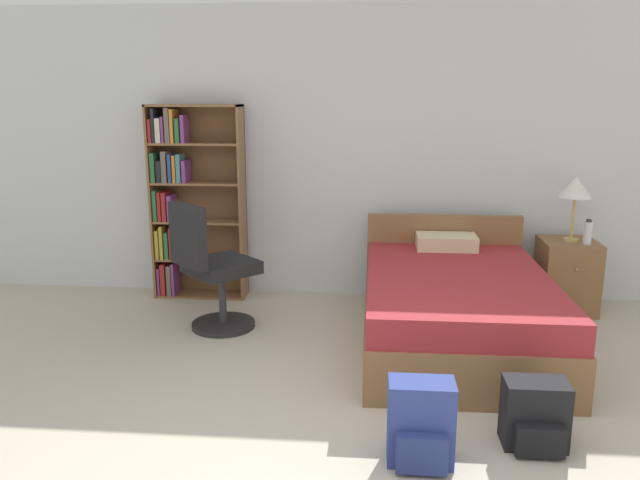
{
  "coord_description": "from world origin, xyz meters",
  "views": [
    {
      "loc": [
        0.1,
        -2.41,
        1.84
      ],
      "look_at": [
        -0.28,
        1.98,
        0.8
      ],
      "focal_mm": 35.0,
      "sensor_mm": 36.0,
      "label": 1
    }
  ],
  "objects_px": {
    "backpack_black": "(535,416)",
    "water_bottle": "(588,232)",
    "backpack_blue": "(421,425)",
    "office_chair": "(211,270)",
    "bookshelf": "(187,198)",
    "table_lamp": "(576,189)",
    "nightstand": "(566,276)",
    "bed": "(455,306)"
  },
  "relations": [
    {
      "from": "table_lamp",
      "to": "water_bottle",
      "type": "bearing_deg",
      "value": -50.02
    },
    {
      "from": "backpack_blue",
      "to": "table_lamp",
      "type": "bearing_deg",
      "value": 59.68
    },
    {
      "from": "office_chair",
      "to": "nightstand",
      "type": "bearing_deg",
      "value": 13.84
    },
    {
      "from": "nightstand",
      "to": "backpack_blue",
      "type": "height_order",
      "value": "nightstand"
    },
    {
      "from": "office_chair",
      "to": "water_bottle",
      "type": "relative_size",
      "value": 4.93
    },
    {
      "from": "water_bottle",
      "to": "backpack_blue",
      "type": "bearing_deg",
      "value": -123.18
    },
    {
      "from": "nightstand",
      "to": "backpack_black",
      "type": "distance_m",
      "value": 2.37
    },
    {
      "from": "backpack_black",
      "to": "backpack_blue",
      "type": "relative_size",
      "value": 0.83
    },
    {
      "from": "nightstand",
      "to": "water_bottle",
      "type": "bearing_deg",
      "value": -48.94
    },
    {
      "from": "backpack_black",
      "to": "bookshelf",
      "type": "bearing_deg",
      "value": 137.28
    },
    {
      "from": "bed",
      "to": "office_chair",
      "type": "distance_m",
      "value": 1.89
    },
    {
      "from": "bookshelf",
      "to": "bed",
      "type": "bearing_deg",
      "value": -22.44
    },
    {
      "from": "water_bottle",
      "to": "backpack_blue",
      "type": "xyz_separation_m",
      "value": [
        -1.51,
        -2.32,
        -0.51
      ]
    },
    {
      "from": "water_bottle",
      "to": "backpack_blue",
      "type": "relative_size",
      "value": 0.48
    },
    {
      "from": "nightstand",
      "to": "office_chair",
      "type": "bearing_deg",
      "value": -166.16
    },
    {
      "from": "bed",
      "to": "table_lamp",
      "type": "relative_size",
      "value": 3.7
    },
    {
      "from": "backpack_black",
      "to": "table_lamp",
      "type": "bearing_deg",
      "value": 70.12
    },
    {
      "from": "table_lamp",
      "to": "water_bottle",
      "type": "relative_size",
      "value": 2.61
    },
    {
      "from": "office_chair",
      "to": "bed",
      "type": "bearing_deg",
      "value": -3.07
    },
    {
      "from": "table_lamp",
      "to": "backpack_black",
      "type": "relative_size",
      "value": 1.5
    },
    {
      "from": "bed",
      "to": "nightstand",
      "type": "distance_m",
      "value": 1.33
    },
    {
      "from": "office_chair",
      "to": "nightstand",
      "type": "height_order",
      "value": "office_chair"
    },
    {
      "from": "office_chair",
      "to": "water_bottle",
      "type": "height_order",
      "value": "office_chair"
    },
    {
      "from": "table_lamp",
      "to": "office_chair",
      "type": "bearing_deg",
      "value": -166.28
    },
    {
      "from": "table_lamp",
      "to": "backpack_black",
      "type": "bearing_deg",
      "value": -109.88
    },
    {
      "from": "nightstand",
      "to": "backpack_black",
      "type": "bearing_deg",
      "value": -109.68
    },
    {
      "from": "table_lamp",
      "to": "water_bottle",
      "type": "distance_m",
      "value": 0.38
    },
    {
      "from": "backpack_blue",
      "to": "bed",
      "type": "bearing_deg",
      "value": 77.27
    },
    {
      "from": "water_bottle",
      "to": "backpack_black",
      "type": "height_order",
      "value": "water_bottle"
    },
    {
      "from": "backpack_black",
      "to": "office_chair",
      "type": "bearing_deg",
      "value": 144.63
    },
    {
      "from": "backpack_black",
      "to": "backpack_blue",
      "type": "distance_m",
      "value": 0.65
    },
    {
      "from": "bed",
      "to": "backpack_blue",
      "type": "relative_size",
      "value": 4.61
    },
    {
      "from": "water_bottle",
      "to": "nightstand",
      "type": "bearing_deg",
      "value": 131.06
    },
    {
      "from": "nightstand",
      "to": "table_lamp",
      "type": "distance_m",
      "value": 0.75
    },
    {
      "from": "office_chair",
      "to": "backpack_black",
      "type": "bearing_deg",
      "value": -35.37
    },
    {
      "from": "bed",
      "to": "nightstand",
      "type": "relative_size",
      "value": 3.27
    },
    {
      "from": "office_chair",
      "to": "nightstand",
      "type": "distance_m",
      "value": 3.01
    },
    {
      "from": "water_bottle",
      "to": "backpack_black",
      "type": "distance_m",
      "value": 2.36
    },
    {
      "from": "backpack_black",
      "to": "water_bottle",
      "type": "bearing_deg",
      "value": 66.94
    },
    {
      "from": "table_lamp",
      "to": "water_bottle",
      "type": "xyz_separation_m",
      "value": [
        0.09,
        -0.11,
        -0.35
      ]
    },
    {
      "from": "table_lamp",
      "to": "backpack_black",
      "type": "height_order",
      "value": "table_lamp"
    },
    {
      "from": "bed",
      "to": "backpack_blue",
      "type": "xyz_separation_m",
      "value": [
        -0.36,
        -1.61,
        -0.08
      ]
    }
  ]
}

